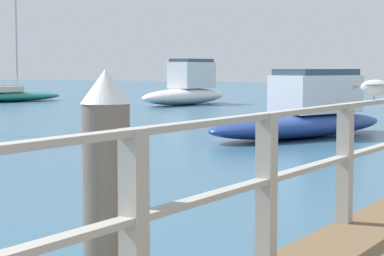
{
  "coord_description": "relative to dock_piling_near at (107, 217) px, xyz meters",
  "views": [
    {
      "loc": [
        0.78,
        0.89,
        1.75
      ],
      "look_at": [
        -3.19,
        7.2,
        1.13
      ],
      "focal_mm": 68.36,
      "sensor_mm": 36.0,
      "label": 1
    }
  ],
  "objects": [
    {
      "name": "dock_piling_near",
      "position": [
        0.0,
        0.0,
        0.0
      ],
      "size": [
        0.29,
        0.29,
        1.74
      ],
      "color": "#6B6056",
      "rests_on": "ground_plane"
    },
    {
      "name": "seagull_foreground",
      "position": [
        0.39,
        3.72,
        0.69
      ],
      "size": [
        0.47,
        0.23,
        0.21
      ],
      "rotation": [
        0.0,
        0.0,
        4.96
      ],
      "color": "white",
      "rests_on": "pier_railing"
    },
    {
      "name": "boat_1",
      "position": [
        -4.71,
        13.86,
        -0.31
      ],
      "size": [
        3.51,
        6.36,
        1.72
      ],
      "rotation": [
        0.0,
        0.0,
        -0.29
      ],
      "color": "navy",
      "rests_on": "ground_plane"
    },
    {
      "name": "boat_2",
      "position": [
        -15.99,
        25.95,
        -0.16
      ],
      "size": [
        2.18,
        6.1,
        2.17
      ],
      "rotation": [
        0.0,
        0.0,
        -0.06
      ],
      "color": "white",
      "rests_on": "ground_plane"
    },
    {
      "name": "boat_4",
      "position": [
        -25.32,
        23.7,
        -0.56
      ],
      "size": [
        3.13,
        6.02,
        6.17
      ],
      "rotation": [
        0.0,
        0.0,
        -0.21
      ],
      "color": "#197266",
      "rests_on": "ground_plane"
    }
  ]
}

